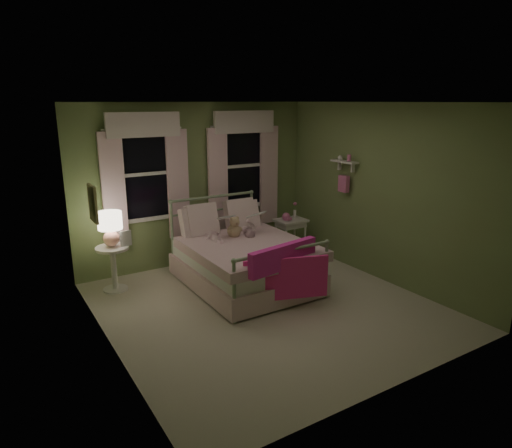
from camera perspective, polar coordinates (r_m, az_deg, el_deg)
room_shell at (r=5.67m, az=1.43°, el=1.72°), size 4.20×4.20×4.20m
bed at (r=6.65m, az=-1.59°, el=-4.45°), size 1.58×2.04×1.18m
pink_throw at (r=5.76m, az=3.57°, el=-5.25°), size 1.10×0.41×0.71m
child_left at (r=6.71m, az=-5.51°, el=0.82°), size 0.31×0.23×0.79m
child_right at (r=6.97m, az=-1.38°, el=1.32°), size 0.45×0.40×0.76m
book_left at (r=6.50m, az=-4.52°, el=0.36°), size 0.21×0.14×0.26m
book_right at (r=6.77m, az=-0.31°, el=0.65°), size 0.23×0.19×0.26m
teddy_bear at (r=6.75m, az=-2.74°, el=-0.55°), size 0.24×0.20×0.33m
nightstand_left at (r=6.74m, az=-17.41°, el=-4.61°), size 0.46×0.46×0.65m
table_lamp at (r=6.58m, az=-17.77°, el=-0.21°), size 0.33×0.33×0.49m
book_nightstand at (r=6.61m, az=-16.55°, el=-2.72°), size 0.18×0.23×0.02m
nightstand_right at (r=7.87m, az=4.36°, el=-0.12°), size 0.50×0.40×0.64m
pink_toy at (r=7.76m, az=3.81°, el=0.90°), size 0.14×0.19×0.14m
bud_vase at (r=7.92m, az=4.89°, el=1.76°), size 0.06×0.06×0.28m
window_left at (r=7.05m, az=-13.63°, el=6.63°), size 1.34×0.13×1.96m
window_right at (r=7.75m, az=-1.54°, el=7.78°), size 1.34×0.13×1.96m
wall_shelf at (r=7.32m, az=10.96°, el=6.30°), size 0.15×0.50×0.60m
framed_picture at (r=5.43m, az=-19.70°, el=2.40°), size 0.03×0.32×0.42m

